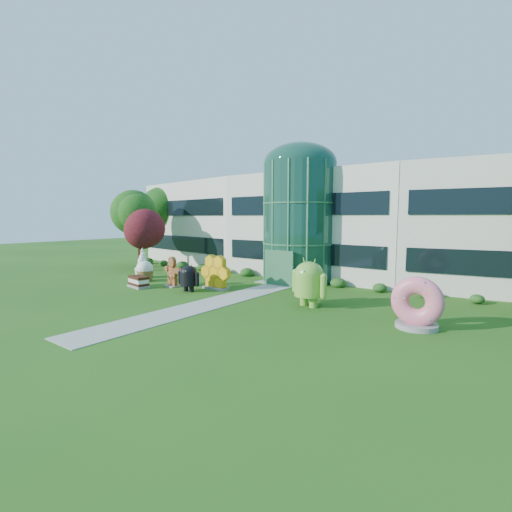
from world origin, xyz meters
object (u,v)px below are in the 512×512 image
Objects in this scene: android_black at (189,276)px; donut at (418,302)px; android_green at (309,280)px; gingerbread at (172,271)px.

android_black is 15.50m from donut.
gingerbread is at bearing -160.87° from android_green.
android_black is at bearing -156.34° from android_green.
android_black is 2.52m from gingerbread.
gingerbread is at bearing 178.31° from donut.
donut reaches higher than gingerbread.
donut reaches higher than android_black.
donut is (15.49, 0.55, 0.17)m from android_black.
android_black is at bearing -3.48° from gingerbread.
android_black is (-9.13, -1.28, -0.48)m from android_green.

